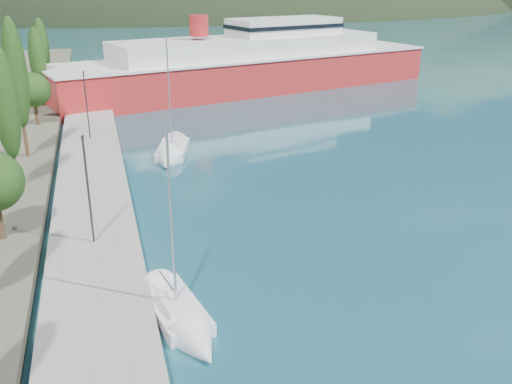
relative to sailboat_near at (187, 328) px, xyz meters
name	(u,v)px	position (x,y,z in m)	size (l,w,h in m)	color
ground	(128,45)	(5.19, 113.22, -0.28)	(1400.00, 1400.00, 0.00)	#1B4F5C
quay	(92,187)	(-3.81, 19.22, 0.12)	(5.00, 88.00, 0.80)	gray
tree_row	(15,103)	(-8.85, 24.38, 5.54)	(3.40, 63.60, 11.23)	#47301E
lamp_posts	(88,187)	(-3.81, 8.99, 3.80)	(0.15, 45.75, 6.06)	#2D2D33
sailboat_near	(187,328)	(0.00, 0.00, 0.00)	(3.44, 7.31, 10.11)	silver
sailboat_mid	(170,156)	(2.70, 25.42, 0.03)	(4.27, 7.89, 11.06)	silver
ferry	(251,66)	(17.73, 54.14, 2.97)	(54.93, 25.37, 10.69)	#B02222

